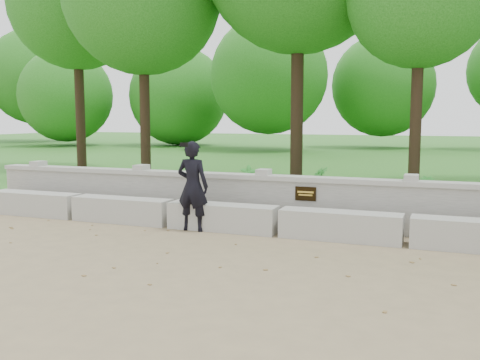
# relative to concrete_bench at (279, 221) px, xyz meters

# --- Properties ---
(ground) EXTENTS (80.00, 80.00, 0.00)m
(ground) POSITION_rel_concrete_bench_xyz_m (-0.00, -1.90, -0.22)
(ground) COLOR #907D58
(ground) RESTS_ON ground
(lawn) EXTENTS (40.00, 22.00, 0.25)m
(lawn) POSITION_rel_concrete_bench_xyz_m (-0.00, 12.10, -0.10)
(lawn) COLOR #275B21
(lawn) RESTS_ON ground
(concrete_bench) EXTENTS (11.90, 0.45, 0.45)m
(concrete_bench) POSITION_rel_concrete_bench_xyz_m (0.00, 0.00, 0.00)
(concrete_bench) COLOR beige
(concrete_bench) RESTS_ON ground
(parapet_wall) EXTENTS (12.50, 0.35, 0.90)m
(parapet_wall) POSITION_rel_concrete_bench_xyz_m (0.00, 0.70, 0.24)
(parapet_wall) COLOR #B5B2AB
(parapet_wall) RESTS_ON ground
(man_main) EXTENTS (0.56, 0.50, 1.52)m
(man_main) POSITION_rel_concrete_bench_xyz_m (-1.46, -0.20, 0.54)
(man_main) COLOR black
(man_main) RESTS_ON ground
(shrub_a) EXTENTS (0.42, 0.36, 0.66)m
(shrub_a) POSITION_rel_concrete_bench_xyz_m (-1.35, 2.26, 0.36)
(shrub_a) COLOR #2F8A2F
(shrub_a) RESTS_ON lawn
(shrub_b) EXTENTS (0.46, 0.44, 0.65)m
(shrub_b) POSITION_rel_concrete_bench_xyz_m (2.23, 1.45, 0.35)
(shrub_b) COLOR #2F8A2F
(shrub_b) RESTS_ON lawn
(shrub_c) EXTENTS (0.57, 0.52, 0.56)m
(shrub_c) POSITION_rel_concrete_bench_xyz_m (2.05, 1.88, 0.31)
(shrub_c) COLOR #2F8A2F
(shrub_c) RESTS_ON lawn
(shrub_d) EXTENTS (0.49, 0.50, 0.67)m
(shrub_d) POSITION_rel_concrete_bench_xyz_m (0.16, 2.35, 0.36)
(shrub_d) COLOR #2F8A2F
(shrub_d) RESTS_ON lawn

